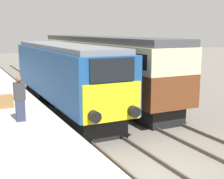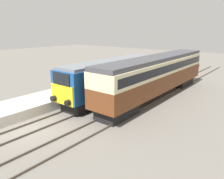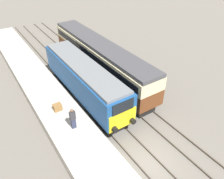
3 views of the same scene
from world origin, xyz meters
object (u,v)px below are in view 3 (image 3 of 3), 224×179
Objects in this scene: passenger_carriage at (100,56)px; luggage_crate at (57,107)px; person_on_platform at (73,119)px; locomotive at (84,80)px.

luggage_crate is (-6.76, -4.07, -1.36)m from passenger_carriage.
passenger_carriage reaches higher than luggage_crate.
person_on_platform is 2.67× the size of luggage_crate.
locomotive is at bearing -140.62° from passenger_carriage.
passenger_carriage is 9.23× the size of person_on_platform.
passenger_carriage reaches higher than locomotive.
luggage_crate is at bearing -148.96° from passenger_carriage.
passenger_carriage is at bearing 31.04° from luggage_crate.
locomotive is 4.42m from passenger_carriage.
person_on_platform is at bearing -127.80° from locomotive.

